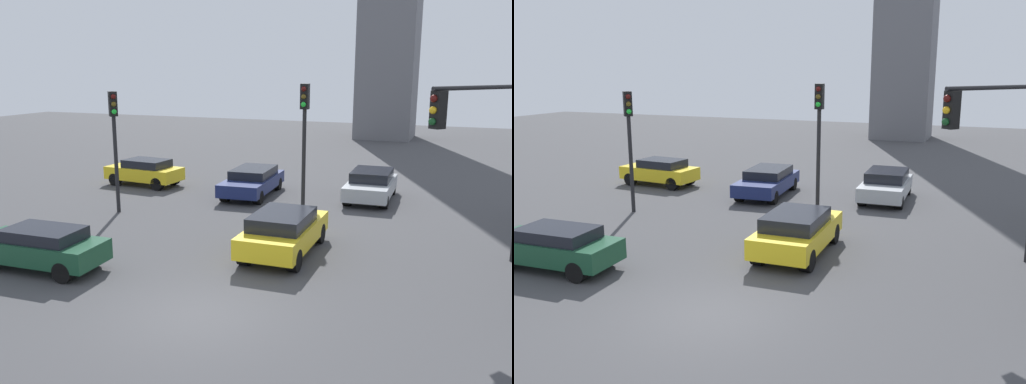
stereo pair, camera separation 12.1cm
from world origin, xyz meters
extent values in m
plane|color=#424244|center=(0.00, 0.00, 0.00)|extent=(98.76, 98.76, 0.00)
cylinder|color=black|center=(-7.77, 7.61, 2.53)|extent=(0.16, 0.16, 5.05)
cube|color=black|center=(-7.77, 7.61, 4.55)|extent=(0.45, 0.45, 1.00)
sphere|color=#4C0F0C|center=(-7.62, 7.47, 4.85)|extent=(0.20, 0.20, 0.20)
sphere|color=#594714|center=(-7.62, 7.47, 4.55)|extent=(0.20, 0.20, 0.20)
sphere|color=green|center=(-7.62, 7.47, 4.25)|extent=(0.20, 0.20, 0.20)
cylinder|color=black|center=(6.19, 5.56, 5.46)|extent=(2.61, 3.28, 0.12)
cube|color=black|center=(5.08, 4.15, 4.91)|extent=(0.45, 0.45, 1.00)
sphere|color=#4C0F0C|center=(4.96, 3.99, 5.21)|extent=(0.20, 0.20, 0.20)
sphere|color=yellow|center=(4.96, 3.99, 4.91)|extent=(0.20, 0.20, 0.20)
sphere|color=#14471E|center=(4.96, 3.99, 4.61)|extent=(0.20, 0.20, 0.20)
cylinder|color=black|center=(-0.36, 10.01, 2.69)|extent=(0.16, 0.16, 5.38)
cube|color=black|center=(-0.36, 10.01, 4.88)|extent=(0.33, 0.33, 1.00)
sphere|color=#4C0F0C|center=(-0.35, 9.81, 5.18)|extent=(0.20, 0.20, 0.20)
sphere|color=#594714|center=(-0.35, 9.81, 4.88)|extent=(0.20, 0.20, 0.20)
sphere|color=green|center=(-0.35, 9.81, 4.58)|extent=(0.20, 0.20, 0.20)
cube|color=navy|center=(-3.70, 12.62, 0.60)|extent=(2.26, 4.73, 0.58)
cube|color=black|center=(-3.71, 12.85, 1.08)|extent=(1.89, 2.69, 0.45)
cylinder|color=black|center=(-2.79, 11.11, 0.31)|extent=(0.39, 0.64, 0.62)
cylinder|color=black|center=(-4.39, 11.00, 0.31)|extent=(0.39, 0.64, 0.62)
cylinder|color=black|center=(-3.01, 14.23, 0.31)|extent=(0.39, 0.64, 0.62)
cylinder|color=black|center=(-4.60, 14.12, 0.31)|extent=(0.39, 0.64, 0.62)
cube|color=yellow|center=(0.47, 5.20, 0.67)|extent=(2.01, 4.38, 0.65)
cube|color=black|center=(0.47, 4.99, 1.20)|extent=(1.74, 2.46, 0.49)
cylinder|color=black|center=(-0.35, 6.66, 0.35)|extent=(0.36, 0.70, 0.70)
cylinder|color=black|center=(1.23, 6.70, 0.35)|extent=(0.36, 0.70, 0.70)
cylinder|color=black|center=(-0.29, 3.71, 0.35)|extent=(0.36, 0.70, 0.70)
cylinder|color=black|center=(1.29, 3.74, 0.35)|extent=(0.36, 0.70, 0.70)
cube|color=#19472D|center=(-5.94, 1.08, 0.63)|extent=(4.14, 1.81, 0.64)
cube|color=black|center=(-5.74, 1.09, 1.11)|extent=(2.34, 1.54, 0.40)
cylinder|color=black|center=(-7.35, 1.69, 0.31)|extent=(0.64, 0.32, 0.62)
cylinder|color=black|center=(-4.53, 0.46, 0.31)|extent=(0.64, 0.32, 0.62)
cylinder|color=black|center=(-4.58, 1.81, 0.31)|extent=(0.64, 0.32, 0.62)
cube|color=#ADB2B7|center=(1.74, 13.80, 0.60)|extent=(2.09, 4.35, 0.62)
cube|color=black|center=(1.73, 14.01, 1.12)|extent=(1.79, 2.46, 0.50)
cylinder|color=black|center=(2.59, 12.37, 0.29)|extent=(0.37, 0.59, 0.58)
cylinder|color=black|center=(0.99, 12.31, 0.29)|extent=(0.37, 0.59, 0.58)
cylinder|color=black|center=(2.49, 15.28, 0.29)|extent=(0.37, 0.59, 0.58)
cylinder|color=black|center=(0.90, 15.22, 0.29)|extent=(0.37, 0.59, 0.58)
cube|color=yellow|center=(-9.78, 12.69, 0.65)|extent=(4.04, 2.01, 0.64)
cube|color=black|center=(-9.59, 12.68, 1.15)|extent=(2.30, 1.67, 0.44)
cylinder|color=black|center=(-11.16, 12.09, 0.32)|extent=(0.67, 0.36, 0.65)
cylinder|color=black|center=(-11.06, 13.50, 0.32)|extent=(0.67, 0.36, 0.65)
cylinder|color=black|center=(-8.51, 11.89, 0.32)|extent=(0.67, 0.36, 0.65)
cylinder|color=black|center=(-8.40, 13.30, 0.32)|extent=(0.67, 0.36, 0.65)
camera|label=1|loc=(6.07, -11.21, 6.00)|focal=38.66mm
camera|label=2|loc=(6.18, -11.17, 6.00)|focal=38.66mm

